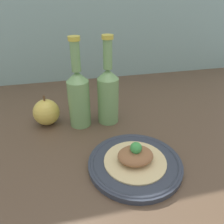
# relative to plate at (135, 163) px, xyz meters

# --- Properties ---
(ground_plane) EXTENTS (1.80, 1.10, 0.04)m
(ground_plane) POSITION_rel_plate_xyz_m (-0.03, 0.12, -0.03)
(ground_plane) COLOR brown
(plate) EXTENTS (0.24, 0.24, 0.02)m
(plate) POSITION_rel_plate_xyz_m (0.00, 0.00, 0.00)
(plate) COLOR #2D333D
(plate) RESTS_ON ground_plane
(plated_food) EXTENTS (0.16, 0.16, 0.06)m
(plated_food) POSITION_rel_plate_xyz_m (-0.00, 0.00, 0.02)
(plated_food) COLOR #D6BC7F
(plated_food) RESTS_ON plate
(cider_bottle_left) EXTENTS (0.07, 0.07, 0.29)m
(cider_bottle_left) POSITION_rel_plate_xyz_m (-0.11, 0.23, 0.10)
(cider_bottle_left) COLOR #729E5B
(cider_bottle_left) RESTS_ON ground_plane
(cider_bottle_right) EXTENTS (0.07, 0.07, 0.29)m
(cider_bottle_right) POSITION_rel_plate_xyz_m (-0.02, 0.23, 0.10)
(cider_bottle_right) COLOR #729E5B
(cider_bottle_right) RESTS_ON ground_plane
(apple) EXTENTS (0.09, 0.09, 0.10)m
(apple) POSITION_rel_plate_xyz_m (-0.22, 0.26, 0.03)
(apple) COLOR gold
(apple) RESTS_ON ground_plane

